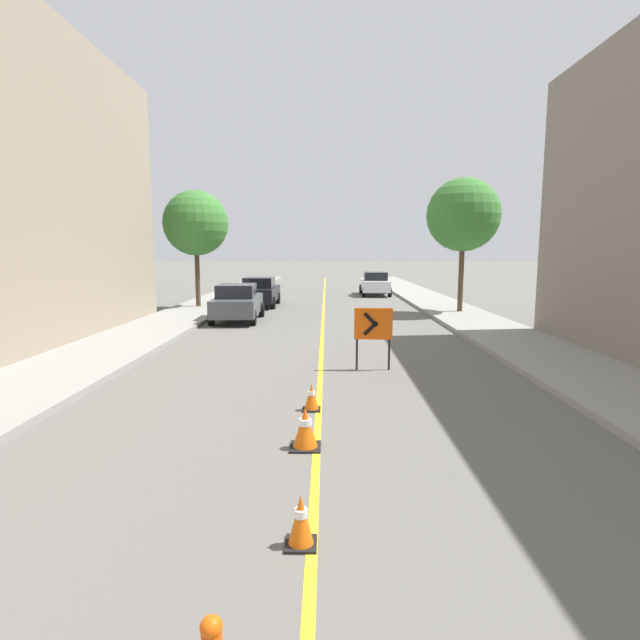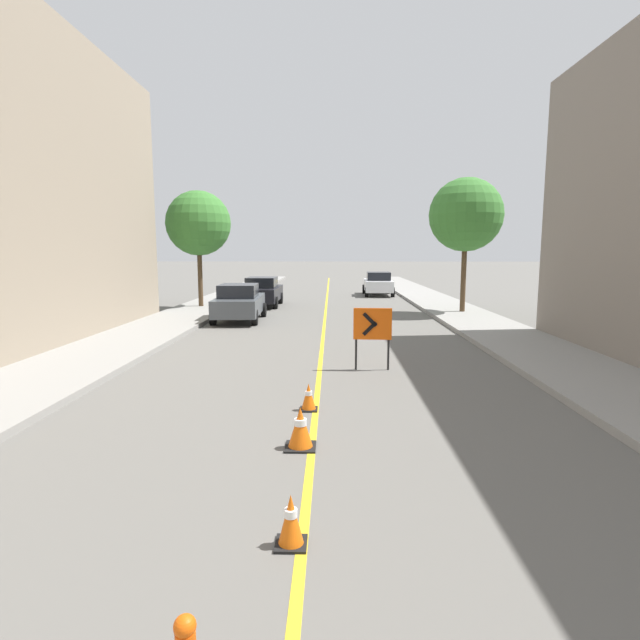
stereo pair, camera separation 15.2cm
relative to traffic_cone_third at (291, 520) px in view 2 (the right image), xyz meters
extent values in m
cube|color=gold|center=(0.11, 21.12, -0.27)|extent=(0.12, 60.48, 0.01)
cube|color=gray|center=(-6.23, 21.12, -0.19)|extent=(2.92, 60.48, 0.16)
cube|color=gray|center=(6.46, 21.12, -0.19)|extent=(2.92, 60.48, 0.16)
cube|color=black|center=(0.00, 0.00, -0.26)|extent=(0.33, 0.33, 0.03)
cone|color=orange|center=(0.00, 0.00, 0.02)|extent=(0.26, 0.26, 0.52)
cylinder|color=white|center=(0.00, 0.00, 0.08)|extent=(0.14, 0.14, 0.08)
cube|color=black|center=(-0.06, 2.55, -0.26)|extent=(0.47, 0.47, 0.03)
cone|color=orange|center=(-0.06, 2.55, 0.07)|extent=(0.38, 0.38, 0.61)
cylinder|color=white|center=(-0.06, 2.55, 0.14)|extent=(0.20, 0.20, 0.10)
cube|color=black|center=(-0.02, 4.39, -0.26)|extent=(0.34, 0.34, 0.03)
cone|color=orange|center=(-0.02, 4.39, 0.00)|extent=(0.27, 0.27, 0.49)
cylinder|color=white|center=(-0.02, 4.39, 0.06)|extent=(0.14, 0.14, 0.08)
sphere|color=#EF560C|center=(-0.30, -2.56, 0.92)|extent=(0.11, 0.11, 0.11)
cube|color=#EF560C|center=(1.44, 7.66, 0.91)|extent=(0.96, 0.11, 0.80)
cube|color=black|center=(1.37, 7.62, 1.02)|extent=(0.37, 0.04, 0.37)
cube|color=black|center=(1.37, 7.62, 0.80)|extent=(0.37, 0.04, 0.37)
cylinder|color=black|center=(1.03, 7.66, 0.12)|extent=(0.06, 0.06, 0.78)
cylinder|color=black|center=(1.85, 7.66, 0.12)|extent=(0.06, 0.06, 0.78)
cube|color=#474C51|center=(-3.57, 16.60, 0.41)|extent=(1.98, 4.37, 0.72)
cube|color=black|center=(-3.57, 16.38, 1.04)|extent=(1.61, 2.00, 0.55)
cylinder|color=black|center=(-4.42, 17.93, 0.05)|extent=(0.25, 0.65, 0.64)
cylinder|color=black|center=(-2.71, 17.93, 0.05)|extent=(0.25, 0.65, 0.64)
cylinder|color=black|center=(-4.42, 15.26, 0.05)|extent=(0.25, 0.65, 0.64)
cylinder|color=black|center=(-2.71, 15.26, 0.05)|extent=(0.25, 0.65, 0.64)
cube|color=black|center=(-3.37, 22.40, 0.41)|extent=(1.83, 4.31, 0.72)
cube|color=black|center=(-3.37, 22.18, 1.04)|extent=(1.54, 1.95, 0.55)
cylinder|color=black|center=(-4.23, 23.73, 0.05)|extent=(0.22, 0.64, 0.64)
cylinder|color=black|center=(-2.52, 23.73, 0.05)|extent=(0.22, 0.64, 0.64)
cylinder|color=black|center=(-4.23, 21.07, 0.05)|extent=(0.22, 0.64, 0.64)
cylinder|color=black|center=(-2.52, 21.07, 0.05)|extent=(0.22, 0.64, 0.64)
cube|color=silver|center=(3.57, 29.32, 0.41)|extent=(1.93, 4.35, 0.72)
cube|color=black|center=(3.57, 29.11, 1.04)|extent=(1.59, 1.98, 0.55)
cylinder|color=black|center=(2.72, 30.66, 0.05)|extent=(0.24, 0.65, 0.64)
cylinder|color=black|center=(4.43, 30.66, 0.05)|extent=(0.24, 0.65, 0.64)
cylinder|color=black|center=(2.72, 27.99, 0.05)|extent=(0.24, 0.65, 0.64)
cylinder|color=black|center=(4.43, 27.99, 0.05)|extent=(0.24, 0.65, 0.64)
cylinder|color=#4C3823|center=(-6.38, 20.89, 1.39)|extent=(0.24, 0.24, 3.01)
sphere|color=#38752D|center=(-6.38, 20.89, 4.12)|extent=(3.27, 3.27, 3.27)
cylinder|color=#4C3823|center=(6.60, 18.87, 1.50)|extent=(0.24, 0.24, 3.23)
sphere|color=#38752D|center=(6.60, 18.87, 4.38)|extent=(3.38, 3.38, 3.38)
camera|label=1|loc=(0.25, -4.74, 2.72)|focal=28.00mm
camera|label=2|loc=(0.41, -4.74, 2.72)|focal=28.00mm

